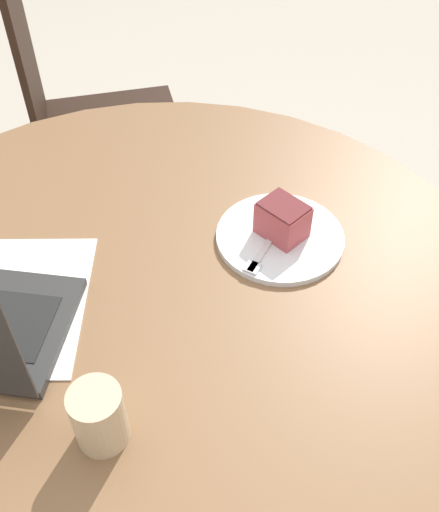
{
  "coord_description": "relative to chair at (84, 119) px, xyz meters",
  "views": [
    {
      "loc": [
        -0.6,
        -0.27,
        1.52
      ],
      "look_at": [
        0.11,
        -0.09,
        0.76
      ],
      "focal_mm": 42.0,
      "sensor_mm": 36.0,
      "label": 1
    }
  ],
  "objects": [
    {
      "name": "fork",
      "position": [
        -0.62,
        -0.67,
        0.22
      ],
      "size": [
        0.17,
        0.06,
        0.0
      ],
      "rotation": [
        0.0,
        0.0,
        9.21
      ],
      "color": "silver",
      "rests_on": "plate"
    },
    {
      "name": "ground_plane",
      "position": [
        -0.79,
        -0.51,
        -0.51
      ],
      "size": [
        12.0,
        12.0,
        0.0
      ],
      "primitive_type": "plane",
      "color": "#B7AD9E"
    },
    {
      "name": "coffee_glass",
      "position": [
        -1.03,
        -0.52,
        0.26
      ],
      "size": [
        0.08,
        0.08,
        0.11
      ],
      "color": "#C6AD89",
      "rests_on": "dining_table"
    },
    {
      "name": "chair",
      "position": [
        0.0,
        0.0,
        0.0
      ],
      "size": [
        0.57,
        0.57,
        1.01
      ],
      "rotation": [
        0.0,
        0.0,
        3.63
      ],
      "color": "black",
      "rests_on": "ground_plane"
    },
    {
      "name": "dining_table",
      "position": [
        -0.79,
        -0.51,
        0.09
      ],
      "size": [
        1.3,
        1.3,
        0.72
      ],
      "color": "brown",
      "rests_on": "ground_plane"
    },
    {
      "name": "paper_document",
      "position": [
        -0.84,
        -0.28,
        0.21
      ],
      "size": [
        0.36,
        0.31,
        0.0
      ],
      "rotation": [
        0.0,
        0.0,
        0.26
      ],
      "color": "white",
      "rests_on": "dining_table"
    },
    {
      "name": "plate",
      "position": [
        -0.57,
        -0.69,
        0.22
      ],
      "size": [
        0.24,
        0.24,
        0.01
      ],
      "color": "silver",
      "rests_on": "dining_table"
    },
    {
      "name": "cake_slice",
      "position": [
        -0.57,
        -0.69,
        0.26
      ],
      "size": [
        0.1,
        0.11,
        0.07
      ],
      "rotation": [
        0.0,
        0.0,
        4.18
      ],
      "color": "#B74C51",
      "rests_on": "plate"
    }
  ]
}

